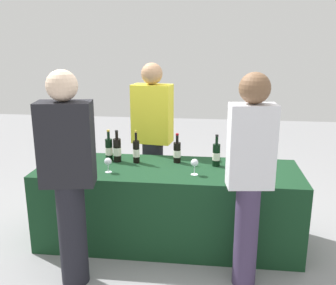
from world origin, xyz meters
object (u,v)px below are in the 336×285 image
(wine_bottle_1, at_px, (117,150))
(wine_glass_2, at_px, (234,167))
(wine_bottle_0, at_px, (109,149))
(wine_bottle_3, at_px, (177,152))
(guest_0, at_px, (68,173))
(server_pouring, at_px, (153,135))
(guest_1, at_px, (250,172))
(wine_glass_0, at_px, (108,162))
(wine_glass_1, at_px, (195,163))
(wine_bottle_2, at_px, (136,151))
(wine_glass_3, at_px, (257,163))
(wine_bottle_4, at_px, (216,155))

(wine_bottle_1, relative_size, wine_glass_2, 2.34)
(wine_bottle_0, xyz_separation_m, wine_glass_2, (1.21, -0.34, -0.02))
(wine_bottle_3, distance_m, guest_0, 1.19)
(wine_bottle_0, height_order, wine_bottle_1, wine_bottle_1)
(wine_glass_2, relative_size, guest_0, 0.08)
(wine_glass_2, bearing_deg, wine_bottle_1, 164.14)
(guest_0, bearing_deg, server_pouring, 62.97)
(wine_bottle_1, relative_size, server_pouring, 0.19)
(wine_bottle_1, bearing_deg, guest_1, -31.41)
(guest_0, bearing_deg, wine_bottle_1, 70.74)
(wine_glass_0, height_order, wine_glass_1, wine_glass_1)
(wine_bottle_2, bearing_deg, wine_glass_3, -10.42)
(wine_bottle_2, height_order, wine_glass_2, wine_bottle_2)
(wine_glass_3, distance_m, guest_0, 1.63)
(wine_glass_1, xyz_separation_m, server_pouring, (-0.50, 0.76, 0.05))
(wine_bottle_0, xyz_separation_m, guest_1, (1.31, -0.77, 0.09))
(guest_1, bearing_deg, wine_glass_3, 70.08)
(wine_bottle_1, distance_m, wine_glass_0, 0.32)
(wine_glass_0, bearing_deg, wine_bottle_4, 17.21)
(wine_bottle_3, distance_m, wine_glass_2, 0.65)
(wine_glass_2, distance_m, guest_0, 1.40)
(wine_bottle_4, bearing_deg, wine_bottle_2, 179.58)
(wine_bottle_3, distance_m, server_pouring, 0.53)
(wine_bottle_0, relative_size, wine_glass_3, 2.07)
(wine_bottle_3, relative_size, wine_glass_3, 1.93)
(wine_bottle_1, height_order, guest_1, guest_1)
(wine_bottle_0, bearing_deg, wine_glass_1, -19.93)
(wine_glass_0, bearing_deg, guest_1, -19.06)
(guest_1, bearing_deg, wine_bottle_0, 142.42)
(wine_bottle_0, relative_size, wine_bottle_2, 0.98)
(wine_bottle_3, relative_size, wine_glass_0, 2.13)
(wine_bottle_0, bearing_deg, wine_bottle_3, 1.78)
(server_pouring, xyz_separation_m, guest_1, (0.94, -1.21, 0.04))
(wine_bottle_0, relative_size, wine_bottle_3, 1.07)
(wine_glass_3, xyz_separation_m, guest_0, (-1.49, -0.66, 0.07))
(wine_glass_0, relative_size, wine_glass_1, 0.93)
(wine_bottle_2, bearing_deg, wine_bottle_4, -0.42)
(guest_1, bearing_deg, wine_bottle_1, 141.36)
(wine_glass_2, bearing_deg, guest_1, -77.55)
(wine_bottle_2, height_order, wine_bottle_3, wine_bottle_2)
(wine_bottle_0, relative_size, guest_0, 0.18)
(wine_glass_1, bearing_deg, wine_bottle_3, 119.38)
(wine_glass_1, bearing_deg, wine_bottle_2, 154.44)
(wine_bottle_1, xyz_separation_m, wine_glass_3, (1.34, -0.22, -0.01))
(wine_bottle_0, relative_size, wine_glass_1, 2.12)
(wine_bottle_2, distance_m, guest_1, 1.26)
(wine_bottle_1, relative_size, wine_glass_0, 2.31)
(wine_glass_1, xyz_separation_m, guest_1, (0.44, -0.45, 0.09))
(wine_bottle_4, relative_size, guest_1, 0.18)
(wine_bottle_3, xyz_separation_m, server_pouring, (-0.31, 0.43, 0.06))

